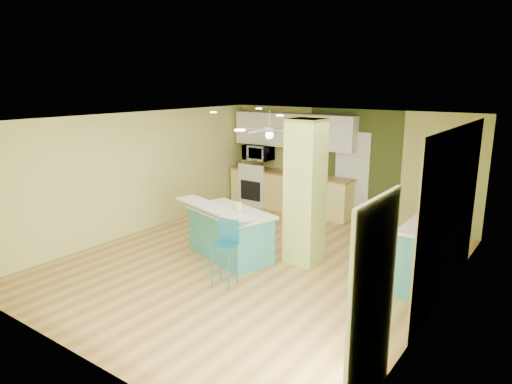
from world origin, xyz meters
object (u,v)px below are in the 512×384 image
side_counter (430,253)px  canister (238,208)px  bar_stool (226,242)px  fruit_bowl (308,174)px  peninsula (229,233)px

side_counter → canister: bearing=-162.6°
bar_stool → fruit_bowl: bar_stool is taller
peninsula → bar_stool: bearing=-37.0°
bar_stool → side_counter: 3.15m
side_counter → canister: 3.19m
fruit_bowl → peninsula: bearing=-86.1°
bar_stool → fruit_bowl: bearing=90.7°
bar_stool → side_counter: size_ratio=0.65×
side_counter → canister: (-3.01, -0.94, 0.45)m
peninsula → side_counter: size_ratio=1.25×
peninsula → side_counter: bearing=32.2°
side_counter → canister: canister is taller
side_counter → bar_stool: bearing=-144.7°
peninsula → canister: 0.55m
bar_stool → fruit_bowl: 4.22m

